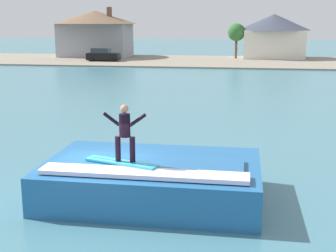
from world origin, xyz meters
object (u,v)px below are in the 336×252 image
wave_crest (152,179)px  surfer (125,130)px  surfboard (121,162)px  tree_tall_bare (237,33)px  car_near_shore (103,55)px  house_with_chimney (95,29)px  house_gabled_white (274,34)px

wave_crest → surfer: size_ratio=3.87×
surfboard → tree_tall_bare: tree_tall_bare is taller
car_near_shore → house_with_chimney: size_ratio=0.35×
wave_crest → car_near_shore: 49.10m
wave_crest → car_near_shore: (-15.76, 46.50, 0.33)m
house_with_chimney → tree_tall_bare: size_ratio=2.46×
wave_crest → house_gabled_white: bearing=83.4°
surfboard → surfer: (0.12, 0.02, 0.96)m
wave_crest → surfer: 1.93m
tree_tall_bare → surfboard: bearing=-92.2°
wave_crest → car_near_shore: size_ratio=1.52×
house_with_chimney → surfer: bearing=-71.3°
wave_crest → tree_tall_bare: tree_tall_bare is taller
surfboard → house_gabled_white: (7.32, 56.96, 2.16)m
surfer → car_near_shore: surfer is taller
car_near_shore → house_gabled_white: (22.30, 9.74, 2.55)m
wave_crest → house_gabled_white: 56.70m
car_near_shore → house_with_chimney: bearing=114.1°
car_near_shore → house_gabled_white: bearing=23.6°
car_near_shore → tree_tall_bare: tree_tall_bare is taller
surfer → tree_tall_bare: (2.01, 54.70, 1.43)m
surfboard → house_gabled_white: bearing=82.7°
car_near_shore → surfboard: bearing=-72.4°
surfboard → house_with_chimney: size_ratio=0.18×
house_with_chimney → house_gabled_white: (25.71, 2.12, -0.61)m
surfboard → house_with_chimney: house_with_chimney is taller
house_gabled_white → house_with_chimney: bearing=-175.3°
surfer → tree_tall_bare: size_ratio=0.33×
wave_crest → tree_tall_bare: 54.11m
wave_crest → tree_tall_bare: size_ratio=1.29×
surfer → house_gabled_white: house_gabled_white is taller
house_gabled_white → tree_tall_bare: house_gabled_white is taller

